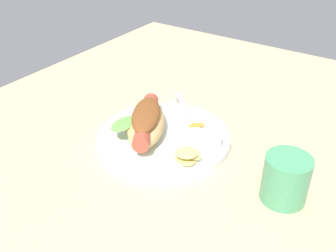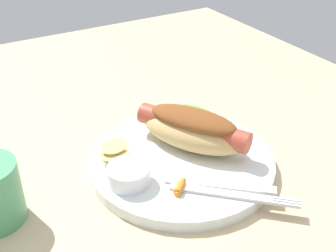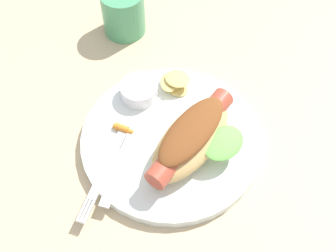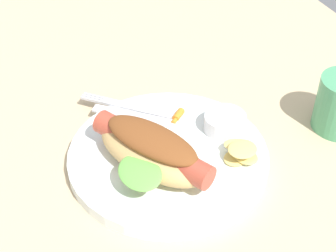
{
  "view_description": "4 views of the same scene",
  "coord_description": "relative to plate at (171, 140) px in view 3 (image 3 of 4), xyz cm",
  "views": [
    {
      "loc": [
        50.05,
        35.7,
        41.86
      ],
      "look_at": [
        0.15,
        1.96,
        4.06
      ],
      "focal_mm": 41.48,
      "sensor_mm": 36.0,
      "label": 1
    },
    {
      "loc": [
        -40.86,
        26.91,
        36.32
      ],
      "look_at": [
        0.87,
        2.48,
        6.59
      ],
      "focal_mm": 46.82,
      "sensor_mm": 36.0,
      "label": 2
    },
    {
      "loc": [
        -13.29,
        -27.57,
        51.08
      ],
      "look_at": [
        -0.68,
        0.39,
        5.35
      ],
      "focal_mm": 45.03,
      "sensor_mm": 36.0,
      "label": 3
    },
    {
      "loc": [
        43.44,
        -17.0,
        45.4
      ],
      "look_at": [
        -0.48,
        1.05,
        5.47
      ],
      "focal_mm": 54.83,
      "sensor_mm": 36.0,
      "label": 4
    }
  ],
  "objects": [
    {
      "name": "ground_plane",
      "position": [
        -0.04,
        -0.87,
        -1.7
      ],
      "size": [
        120.0,
        90.0,
        1.8
      ],
      "primitive_type": "cube",
      "color": "tan"
    },
    {
      "name": "sauce_ramekin",
      "position": [
        -1.3,
        8.52,
        1.95
      ],
      "size": [
        5.45,
        5.45,
        2.31
      ],
      "primitive_type": "cylinder",
      "color": "white",
      "rests_on": "plate"
    },
    {
      "name": "knife",
      "position": [
        -7.67,
        -1.22,
        0.98
      ],
      "size": [
        9.93,
        11.45,
        0.36
      ],
      "primitive_type": "cube",
      "rotation": [
        0.0,
        0.0,
        4.01
      ],
      "color": "silver",
      "rests_on": "plate"
    },
    {
      "name": "hot_dog",
      "position": [
        1.65,
        -2.82,
        3.6
      ],
      "size": [
        16.41,
        13.34,
        5.44
      ],
      "rotation": [
        0.0,
        0.0,
        3.66
      ],
      "color": "tan",
      "rests_on": "plate"
    },
    {
      "name": "drinking_cup",
      "position": [
        2.3,
        24.14,
        3.02
      ],
      "size": [
        7.08,
        7.08,
        7.64
      ],
      "primitive_type": "cylinder",
      "color": "#4C9E6B",
      "rests_on": "ground_plane"
    },
    {
      "name": "carrot_garnish",
      "position": [
        -5.81,
        3.82,
        1.23
      ],
      "size": [
        2.58,
        2.7,
        0.99
      ],
      "color": "orange",
      "rests_on": "plate"
    },
    {
      "name": "chips_pile",
      "position": [
        4.28,
        7.9,
        1.81
      ],
      "size": [
        5.57,
        5.26,
        2.11
      ],
      "color": "#DDC36C",
      "rests_on": "plate"
    },
    {
      "name": "plate",
      "position": [
        0.0,
        0.0,
        0.0
      ],
      "size": [
        25.19,
        25.19,
        1.6
      ],
      "primitive_type": "cylinder",
      "color": "white",
      "rests_on": "ground_plane"
    },
    {
      "name": "fork",
      "position": [
        -9.85,
        -0.91,
        1.0
      ],
      "size": [
        11.49,
        12.22,
        0.4
      ],
      "rotation": [
        0.0,
        0.0,
        3.96
      ],
      "color": "silver",
      "rests_on": "plate"
    }
  ]
}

